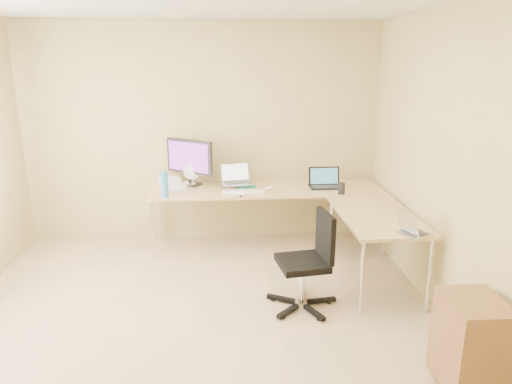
{
  "coord_description": "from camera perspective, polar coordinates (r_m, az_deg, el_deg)",
  "views": [
    {
      "loc": [
        0.24,
        -3.37,
        2.18
      ],
      "look_at": [
        0.55,
        1.1,
        0.9
      ],
      "focal_mm": 33.12,
      "sensor_mm": 36.0,
      "label": 1
    }
  ],
  "objects": [
    {
      "name": "floor",
      "position": [
        4.02,
        -7.05,
        -17.05
      ],
      "size": [
        4.5,
        4.5,
        0.0
      ],
      "primitive_type": "plane",
      "color": "tan",
      "rests_on": "ground"
    },
    {
      "name": "wall_back",
      "position": [
        5.69,
        -6.39,
        6.97
      ],
      "size": [
        4.5,
        0.0,
        4.5
      ],
      "primitive_type": "plane",
      "rotation": [
        1.57,
        0.0,
        0.0
      ],
      "color": "tan",
      "rests_on": "ground"
    },
    {
      "name": "wall_right",
      "position": [
        3.95,
        24.29,
        1.62
      ],
      "size": [
        0.0,
        4.5,
        4.5
      ],
      "primitive_type": "plane",
      "rotation": [
        1.57,
        0.0,
        -1.57
      ],
      "color": "tan",
      "rests_on": "ground"
    },
    {
      "name": "desk_main",
      "position": [
        5.54,
        1.26,
        -3.15
      ],
      "size": [
        2.65,
        0.7,
        0.73
      ],
      "primitive_type": "cube",
      "color": "tan",
      "rests_on": "ground"
    },
    {
      "name": "desk_return",
      "position": [
        4.82,
        14.09,
        -6.68
      ],
      "size": [
        0.7,
        1.3,
        0.73
      ],
      "primitive_type": "cube",
      "color": "tan",
      "rests_on": "ground"
    },
    {
      "name": "monitor",
      "position": [
        5.56,
        -8.03,
        3.57
      ],
      "size": [
        0.64,
        0.53,
        0.54
      ],
      "primitive_type": "cube",
      "rotation": [
        0.0,
        0.0,
        -0.61
      ],
      "color": "black",
      "rests_on": "desk_main"
    },
    {
      "name": "book_stack",
      "position": [
        5.52,
        -1.44,
        0.99
      ],
      "size": [
        0.25,
        0.31,
        0.05
      ],
      "primitive_type": "cube",
      "rotation": [
        0.0,
        0.0,
        0.19
      ],
      "color": "#19755A",
      "rests_on": "desk_main"
    },
    {
      "name": "laptop_center",
      "position": [
        5.41,
        -2.34,
        2.17
      ],
      "size": [
        0.4,
        0.34,
        0.23
      ],
      "primitive_type": "cube",
      "rotation": [
        0.0,
        0.0,
        0.22
      ],
      "color": "#A3A1AC",
      "rests_on": "desk_main"
    },
    {
      "name": "laptop_black",
      "position": [
        5.48,
        8.42,
        1.69
      ],
      "size": [
        0.37,
        0.27,
        0.23
      ],
      "primitive_type": "cube",
      "rotation": [
        0.0,
        0.0,
        0.02
      ],
      "color": "black",
      "rests_on": "desk_main"
    },
    {
      "name": "keyboard",
      "position": [
        5.26,
        -1.5,
        0.07
      ],
      "size": [
        0.48,
        0.19,
        0.02
      ],
      "primitive_type": "cube",
      "rotation": [
        0.0,
        0.0,
        -0.13
      ],
      "color": "white",
      "rests_on": "desk_main"
    },
    {
      "name": "mouse",
      "position": [
        5.36,
        1.64,
        0.47
      ],
      "size": [
        0.12,
        0.09,
        0.04
      ],
      "primitive_type": "ellipsoid",
      "rotation": [
        0.0,
        0.0,
        0.26
      ],
      "color": "white",
      "rests_on": "desk_main"
    },
    {
      "name": "mug",
      "position": [
        5.41,
        -8.6,
        0.73
      ],
      "size": [
        0.1,
        0.1,
        0.09
      ],
      "primitive_type": "imported",
      "rotation": [
        0.0,
        0.0,
        -0.05
      ],
      "color": "beige",
      "rests_on": "desk_main"
    },
    {
      "name": "cd_stack",
      "position": [
        5.13,
        -2.1,
        -0.3
      ],
      "size": [
        0.16,
        0.16,
        0.03
      ],
      "primitive_type": "cylinder",
      "rotation": [
        0.0,
        0.0,
        -0.37
      ],
      "color": "silver",
      "rests_on": "desk_main"
    },
    {
      "name": "water_bottle",
      "position": [
        5.13,
        -11.02,
        0.89
      ],
      "size": [
        0.09,
        0.09,
        0.29
      ],
      "primitive_type": "cylinder",
      "rotation": [
        0.0,
        0.0,
        0.05
      ],
      "color": "#3F8BD6",
      "rests_on": "desk_main"
    },
    {
      "name": "papers",
      "position": [
        5.56,
        -9.86,
        0.64
      ],
      "size": [
        0.3,
        0.37,
        0.01
      ],
      "primitive_type": "cube",
      "rotation": [
        0.0,
        0.0,
        0.27
      ],
      "color": "silver",
      "rests_on": "desk_main"
    },
    {
      "name": "white_box",
      "position": [
        5.63,
        -10.39,
        1.23
      ],
      "size": [
        0.28,
        0.25,
        0.09
      ],
      "primitive_type": "cube",
      "rotation": [
        0.0,
        0.0,
        0.37
      ],
      "color": "white",
      "rests_on": "desk_main"
    },
    {
      "name": "desk_fan",
      "position": [
        5.59,
        -7.71,
        2.08
      ],
      "size": [
        0.23,
        0.23,
        0.25
      ],
      "primitive_type": "cylinder",
      "rotation": [
        0.0,
        0.0,
        -0.18
      ],
      "color": "white",
      "rests_on": "desk_main"
    },
    {
      "name": "black_cup",
      "position": [
        5.27,
        10.29,
        0.44
      ],
      "size": [
        0.07,
        0.07,
        0.13
      ],
      "primitive_type": "cylinder",
      "rotation": [
        0.0,
        0.0,
        0.02
      ],
      "color": "black",
      "rests_on": "desk_main"
    },
    {
      "name": "laptop_return",
      "position": [
        4.23,
        18.71,
        -3.65
      ],
      "size": [
        0.34,
        0.31,
        0.19
      ],
      "primitive_type": "cube",
      "rotation": [
        0.0,
        0.0,
        1.96
      ],
      "color": "#BBBBBB",
      "rests_on": "desk_return"
    },
    {
      "name": "office_chair",
      "position": [
        4.21,
        5.64,
        -7.66
      ],
      "size": [
        0.61,
        0.61,
        0.89
      ],
      "primitive_type": "cube",
      "rotation": [
        0.0,
        0.0,
        0.15
      ],
      "color": "black",
      "rests_on": "ground"
    },
    {
      "name": "cabinet",
      "position": [
        3.58,
        24.53,
        -16.26
      ],
      "size": [
        0.37,
        0.45,
        0.63
      ],
      "primitive_type": "cube",
      "rotation": [
        0.0,
        0.0,
        -0.01
      ],
      "color": "#944320",
      "rests_on": "ground"
    }
  ]
}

